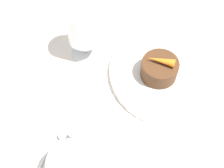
% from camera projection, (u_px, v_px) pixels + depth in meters
% --- Properties ---
extents(ground_plane, '(3.00, 3.00, 0.00)m').
position_uv_depth(ground_plane, '(158.00, 90.00, 0.61)').
color(ground_plane, white).
extents(dinner_plate, '(0.24, 0.24, 0.01)m').
position_uv_depth(dinner_plate, '(169.00, 72.00, 0.63)').
color(dinner_plate, white).
rests_on(dinner_plate, ground_plane).
extents(coffee_cup, '(0.10, 0.08, 0.06)m').
position_uv_depth(coffee_cup, '(73.00, 167.00, 0.49)').
color(coffee_cup, white).
rests_on(coffee_cup, saucer).
extents(spoon, '(0.07, 0.10, 0.00)m').
position_uv_depth(spoon, '(79.00, 147.00, 0.54)').
color(spoon, silver).
rests_on(spoon, saucer).
extents(wine_glass, '(0.07, 0.07, 0.12)m').
position_uv_depth(wine_glass, '(83.00, 28.00, 0.60)').
color(wine_glass, silver).
rests_on(wine_glass, ground_plane).
extents(fork, '(0.05, 0.20, 0.01)m').
position_uv_depth(fork, '(157.00, 16.00, 0.72)').
color(fork, silver).
rests_on(fork, ground_plane).
extents(dessert_cake, '(0.07, 0.07, 0.04)m').
position_uv_depth(dessert_cake, '(161.00, 69.00, 0.60)').
color(dessert_cake, '#4C2D19').
rests_on(dessert_cake, dinner_plate).
extents(carrot_garnish, '(0.03, 0.05, 0.02)m').
position_uv_depth(carrot_garnish, '(163.00, 61.00, 0.58)').
color(carrot_garnish, orange).
rests_on(carrot_garnish, dessert_cake).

